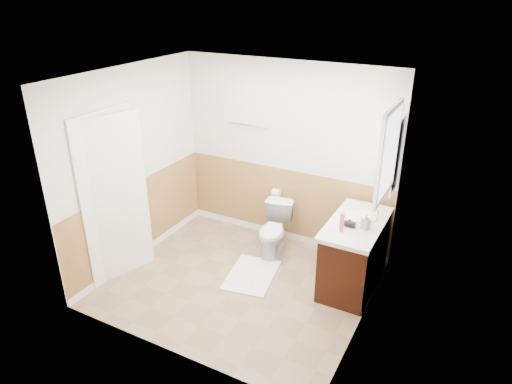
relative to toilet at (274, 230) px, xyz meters
The scene contains 32 objects.
floor 0.91m from the toilet, 93.92° to the right, with size 3.00×3.00×0.00m, color #8C7051.
ceiling 2.32m from the toilet, 93.92° to the right, with size 3.00×3.00×0.00m, color white.
wall_back 1.02m from the toilet, 97.16° to the left, with size 3.00×3.00×0.00m, color silver.
wall_front 2.33m from the toilet, 91.54° to the right, with size 3.00×3.00×0.00m, color silver.
wall_left 1.99m from the toilet, 151.63° to the right, with size 3.00×3.00×0.00m, color silver.
wall_right 1.90m from the toilet, 30.25° to the right, with size 3.00×3.00×0.00m, color silver.
wainscot_back 0.48m from the toilet, 97.35° to the left, with size 3.00×3.00×0.00m, color #A17640.
wainscot_front 2.14m from the toilet, 91.55° to the right, with size 3.00×3.00×0.00m, color #A17640.
wainscot_left 1.77m from the toilet, 151.44° to the right, with size 2.60×2.60×0.00m, color #A17640.
wainscot_right 1.67m from the toilet, 30.46° to the right, with size 2.60×2.60×0.00m, color #A17640.
toilet is the anchor object (origin of this frame).
bath_mat 0.71m from the toilet, 90.00° to the right, with size 0.55×0.80×0.02m, color white.
vanity_cabinet 1.17m from the toilet, ahead, with size 0.55×1.10×0.80m, color black.
vanity_knob_left 0.93m from the toilet, 19.36° to the right, with size 0.03×0.03×0.03m, color #BABAC1.
vanity_knob_right 0.89m from the toilet, ahead, with size 0.03×0.03×0.03m, color white.
countertop 1.26m from the toilet, ahead, with size 0.60×1.15×0.05m, color silver.
sink_basin 1.27m from the toilet, ahead, with size 0.36×0.36×0.02m, color white.
faucet 1.46m from the toilet, ahead, with size 0.02×0.02×0.14m, color silver.
lotion_bottle 1.32m from the toilet, 25.19° to the right, with size 0.05×0.05×0.22m, color #E13A77.
soap_dispenser 1.44m from the toilet, 13.76° to the right, with size 0.08×0.08×0.18m, color gray.
hair_dryer_body 1.28m from the toilet, 17.65° to the right, with size 0.07×0.07×0.14m, color black.
hair_dryer_handle 1.22m from the toilet, 13.38° to the right, with size 0.03×0.03×0.07m, color black.
mirror_panel 1.88m from the toilet, 10.34° to the left, with size 0.02×0.35×0.90m, color silver.
window_frame 2.01m from the toilet, 10.16° to the right, with size 0.04×0.80×1.00m, color white.
window_glass 2.02m from the toilet, 10.05° to the right, with size 0.01×0.70×0.90m, color white.
door 2.06m from the toilet, 138.46° to the right, with size 0.05×0.80×2.04m, color white.
door_frame 2.12m from the toilet, 139.90° to the right, with size 0.02×0.92×2.10m, color white.
door_knob 1.80m from the toilet, 145.48° to the right, with size 0.06×0.06×0.06m, color silver.
towel_bar 1.46m from the toilet, 146.20° to the left, with size 0.02×0.02×0.62m, color silver.
tp_holder_bar 0.55m from the toilet, 112.17° to the left, with size 0.02×0.02×0.14m, color silver.
tp_roll 0.55m from the toilet, 112.17° to the left, with size 0.11×0.11×0.10m, color white.
tp_sheet 0.49m from the toilet, 112.17° to the left, with size 0.10×0.01×0.16m, color white.
Camera 1 is at (2.35, -4.00, 3.35)m, focal length 32.22 mm.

